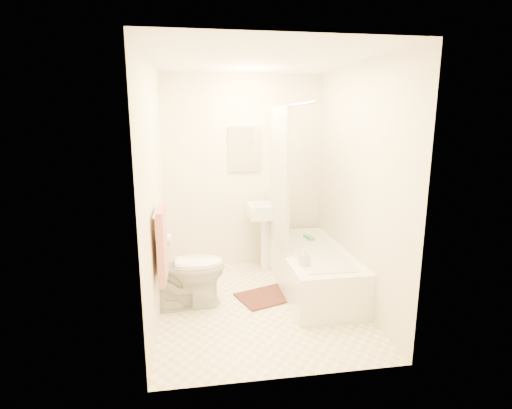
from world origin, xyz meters
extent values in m
plane|color=beige|center=(0.00, 0.00, 0.00)|extent=(2.40, 2.40, 0.00)
plane|color=white|center=(0.00, 0.00, 2.40)|extent=(2.40, 2.40, 0.00)
cube|color=beige|center=(0.00, 1.20, 1.20)|extent=(2.00, 0.02, 2.40)
cube|color=beige|center=(-1.00, 0.00, 1.20)|extent=(0.02, 2.40, 2.40)
cube|color=beige|center=(1.00, 0.00, 1.20)|extent=(0.02, 2.40, 2.40)
cube|color=white|center=(0.00, 1.18, 1.50)|extent=(0.40, 0.03, 0.55)
cylinder|color=silver|center=(0.30, 0.10, 2.00)|extent=(0.03, 1.70, 0.03)
cube|color=silver|center=(0.30, 0.50, 1.22)|extent=(0.04, 0.80, 1.55)
cylinder|color=silver|center=(-0.96, -0.25, 1.10)|extent=(0.02, 0.60, 0.02)
cube|color=#CC7266|center=(-0.93, -0.25, 0.78)|extent=(0.06, 0.45, 0.66)
cylinder|color=white|center=(-0.93, 0.12, 0.70)|extent=(0.11, 0.12, 0.12)
imported|color=silver|center=(-0.75, 0.10, 0.40)|extent=(0.84, 0.50, 0.80)
cube|color=#4F2E22|center=(0.10, 0.15, 0.01)|extent=(0.70, 0.61, 0.02)
imported|color=white|center=(0.41, -0.18, 0.55)|extent=(0.11, 0.11, 0.18)
cube|color=#3DA871|center=(0.70, 0.66, 0.48)|extent=(0.09, 0.21, 0.04)
camera|label=1|loc=(-0.64, -3.74, 1.89)|focal=28.00mm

